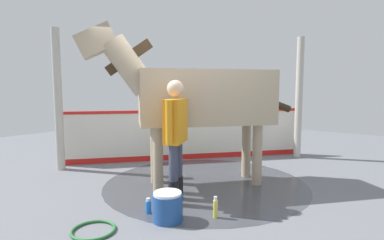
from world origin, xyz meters
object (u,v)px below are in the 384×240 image
(horse, at_px, (198,97))
(bottle_spray, at_px, (148,206))
(handler, at_px, (176,132))
(wash_bucket, at_px, (168,207))
(hose_coil, at_px, (93,230))
(bottle_shampoo, at_px, (215,208))

(horse, bearing_deg, bottle_spray, 49.43)
(handler, relative_size, wash_bucket, 4.64)
(bottle_spray, xyz_separation_m, hose_coil, (0.74, -0.13, -0.07))
(horse, height_order, hose_coil, horse)
(handler, relative_size, hose_coil, 3.44)
(handler, bearing_deg, wash_bucket, -83.15)
(handler, xyz_separation_m, bottle_shampoo, (0.12, 0.74, -0.87))
(wash_bucket, xyz_separation_m, hose_coil, (0.72, -0.47, -0.16))
(bottle_spray, height_order, hose_coil, bottle_spray)
(horse, relative_size, hose_coil, 5.66)
(bottle_shampoo, bearing_deg, handler, -98.92)
(wash_bucket, height_order, hose_coil, wash_bucket)
(handler, xyz_separation_m, bottle_spray, (0.52, -0.03, -0.91))
(wash_bucket, bearing_deg, hose_coil, -33.29)
(handler, distance_m, bottle_spray, 1.04)
(horse, xyz_separation_m, wash_bucket, (1.39, 0.55, -1.29))
(bottle_shampoo, distance_m, hose_coil, 1.45)
(horse, bearing_deg, wash_bucket, 62.64)
(wash_bucket, relative_size, bottle_shampoo, 1.35)
(bottle_shampoo, bearing_deg, hose_coil, -38.13)
(handler, bearing_deg, bottle_spray, -117.08)
(handler, distance_m, bottle_shampoo, 1.15)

